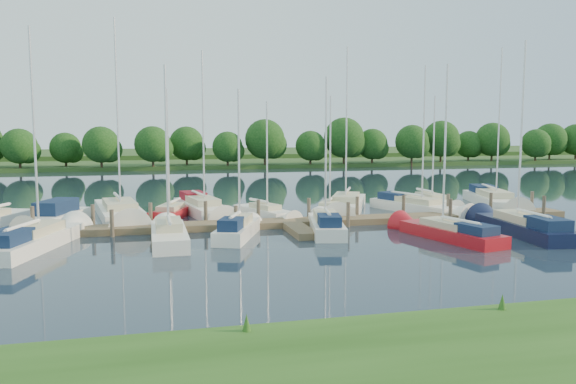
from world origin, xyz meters
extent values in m
plane|color=#1A2835|center=(0.00, 0.00, 0.00)|extent=(260.00, 260.00, 0.00)
cube|color=brown|center=(0.00, 8.00, 0.20)|extent=(40.00, 2.00, 0.40)
cube|color=brown|center=(-16.00, 5.00, 0.20)|extent=(1.20, 4.00, 0.40)
cube|color=brown|center=(-8.00, 5.00, 0.20)|extent=(1.20, 4.00, 0.40)
cube|color=brown|center=(0.00, 5.00, 0.20)|extent=(1.20, 4.00, 0.40)
cube|color=brown|center=(8.00, 5.00, 0.20)|extent=(1.20, 4.00, 0.40)
cube|color=brown|center=(16.00, 5.00, 0.20)|extent=(1.20, 4.00, 0.40)
cylinder|color=#473D33|center=(-15.55, 9.30, 0.60)|extent=(0.24, 0.24, 2.00)
cylinder|color=#473D33|center=(-12.09, 9.30, 0.60)|extent=(0.24, 0.24, 2.00)
cylinder|color=#473D33|center=(-8.64, 9.30, 0.60)|extent=(0.24, 0.24, 2.00)
cylinder|color=#473D33|center=(-5.18, 9.30, 0.60)|extent=(0.24, 0.24, 2.00)
cylinder|color=#473D33|center=(-1.73, 9.30, 0.60)|extent=(0.24, 0.24, 2.00)
cylinder|color=#473D33|center=(1.73, 9.30, 0.60)|extent=(0.24, 0.24, 2.00)
cylinder|color=#473D33|center=(5.18, 9.30, 0.60)|extent=(0.24, 0.24, 2.00)
cylinder|color=#473D33|center=(8.64, 9.30, 0.60)|extent=(0.24, 0.24, 2.00)
cylinder|color=#473D33|center=(12.09, 9.30, 0.60)|extent=(0.24, 0.24, 2.00)
cylinder|color=#473D33|center=(15.55, 9.30, 0.60)|extent=(0.24, 0.24, 2.00)
cylinder|color=#473D33|center=(19.00, 9.30, 0.60)|extent=(0.24, 0.24, 2.00)
cylinder|color=#473D33|center=(-10.80, 6.70, 0.60)|extent=(0.24, 0.24, 2.00)
cylinder|color=#473D33|center=(-3.60, 6.70, 0.60)|extent=(0.24, 0.24, 2.00)
cylinder|color=#473D33|center=(3.60, 6.70, 0.60)|extent=(0.24, 0.24, 2.00)
cylinder|color=#473D33|center=(10.80, 6.70, 0.60)|extent=(0.24, 0.24, 2.00)
cylinder|color=#473D33|center=(18.00, 6.70, 0.60)|extent=(0.24, 0.24, 2.00)
cube|color=#2A461B|center=(0.00, 75.00, 0.30)|extent=(180.00, 30.00, 0.60)
cube|color=#355826|center=(0.00, 100.00, 0.70)|extent=(220.00, 40.00, 1.40)
cylinder|color=#38281C|center=(-27.18, 60.45, 1.05)|extent=(0.36, 0.36, 2.10)
sphere|color=#0F350E|center=(-27.18, 60.45, 3.62)|extent=(4.90, 4.90, 4.90)
sphere|color=#0F350E|center=(-26.13, 60.65, 2.92)|extent=(3.50, 3.50, 3.50)
cylinder|color=#38281C|center=(-22.36, 63.35, 1.33)|extent=(0.36, 0.36, 2.65)
sphere|color=#0F350E|center=(-22.36, 63.35, 4.57)|extent=(6.19, 6.19, 6.19)
sphere|color=#0F350E|center=(-21.03, 63.55, 3.68)|extent=(4.42, 4.42, 4.42)
cylinder|color=#38281C|center=(-14.06, 62.74, 1.24)|extent=(0.36, 0.36, 2.48)
sphere|color=#0F350E|center=(-14.06, 62.74, 4.27)|extent=(5.79, 5.79, 5.79)
sphere|color=#0F350E|center=(-12.82, 62.94, 3.45)|extent=(4.14, 4.14, 4.14)
cylinder|color=#38281C|center=(-9.32, 60.96, 1.22)|extent=(0.36, 0.36, 2.43)
sphere|color=#0F350E|center=(-9.32, 60.96, 4.19)|extent=(5.67, 5.67, 5.67)
sphere|color=#0F350E|center=(-8.11, 61.16, 3.38)|extent=(4.05, 4.05, 4.05)
cylinder|color=#38281C|center=(-1.84, 60.04, 1.10)|extent=(0.36, 0.36, 2.19)
sphere|color=#0F350E|center=(-1.84, 60.04, 3.78)|extent=(5.12, 5.12, 5.12)
sphere|color=#0F350E|center=(-0.75, 60.24, 3.05)|extent=(3.66, 3.66, 3.66)
cylinder|color=#38281C|center=(2.10, 61.44, 1.35)|extent=(0.36, 0.36, 2.70)
sphere|color=#0F350E|center=(2.10, 61.44, 4.65)|extent=(6.30, 6.30, 6.30)
sphere|color=#0F350E|center=(3.45, 61.64, 3.75)|extent=(4.50, 4.50, 4.50)
cylinder|color=#38281C|center=(8.09, 61.52, 1.19)|extent=(0.36, 0.36, 2.37)
sphere|color=#0F350E|center=(8.09, 61.52, 4.09)|extent=(5.54, 5.54, 5.54)
sphere|color=#0F350E|center=(9.28, 61.72, 3.30)|extent=(3.96, 3.96, 3.96)
cylinder|color=#38281C|center=(16.23, 61.49, 1.19)|extent=(0.36, 0.36, 2.39)
sphere|color=#0F350E|center=(16.23, 61.49, 4.11)|extent=(5.57, 5.57, 5.57)
sphere|color=#0F350E|center=(17.42, 61.69, 3.31)|extent=(3.98, 3.98, 3.98)
cylinder|color=#38281C|center=(20.45, 60.26, 1.17)|extent=(0.36, 0.36, 2.33)
sphere|color=#0F350E|center=(20.45, 60.26, 4.01)|extent=(5.44, 5.44, 5.44)
sphere|color=#0F350E|center=(21.62, 60.46, 3.24)|extent=(3.88, 3.88, 3.88)
cylinder|color=#38281C|center=(26.59, 63.25, 1.42)|extent=(0.36, 0.36, 2.85)
sphere|color=#0F350E|center=(26.59, 63.25, 4.90)|extent=(6.64, 6.64, 6.64)
sphere|color=#0F350E|center=(28.01, 63.45, 3.95)|extent=(4.74, 4.74, 4.74)
cylinder|color=#38281C|center=(32.57, 60.44, 1.35)|extent=(0.36, 0.36, 2.69)
sphere|color=#0F350E|center=(32.57, 60.44, 4.64)|extent=(6.29, 6.29, 6.29)
sphere|color=#0F350E|center=(33.92, 60.64, 3.74)|extent=(4.49, 4.49, 4.49)
cylinder|color=#38281C|center=(38.64, 63.74, 1.17)|extent=(0.36, 0.36, 2.33)
sphere|color=#0F350E|center=(38.64, 63.74, 4.02)|extent=(5.44, 5.44, 5.44)
sphere|color=#0F350E|center=(39.81, 63.94, 3.24)|extent=(3.89, 3.89, 3.89)
cylinder|color=#38281C|center=(45.01, 60.94, 1.30)|extent=(0.36, 0.36, 2.59)
sphere|color=#0F350E|center=(45.01, 60.94, 4.46)|extent=(6.05, 6.05, 6.05)
sphere|color=#0F350E|center=(46.30, 61.14, 3.60)|extent=(4.32, 4.32, 4.32)
cylinder|color=#38281C|center=(50.59, 61.94, 1.29)|extent=(0.36, 0.36, 2.57)
sphere|color=#0F350E|center=(50.59, 61.94, 4.43)|extent=(6.00, 6.00, 6.00)
sphere|color=#0F350E|center=(51.88, 62.14, 3.57)|extent=(4.28, 4.28, 4.28)
cylinder|color=#38281C|center=(57.42, 63.08, 1.43)|extent=(0.36, 0.36, 2.86)
sphere|color=#0F350E|center=(57.42, 63.08, 4.93)|extent=(6.68, 6.68, 6.68)
sphere|color=#0F350E|center=(58.85, 63.28, 3.98)|extent=(4.77, 4.77, 4.77)
cylinder|color=#38281C|center=(65.03, 60.36, 1.01)|extent=(0.36, 0.36, 2.02)
sphere|color=#0F350E|center=(65.03, 60.36, 3.47)|extent=(4.71, 4.71, 4.71)
sphere|color=#0F350E|center=(66.03, 60.56, 2.80)|extent=(3.36, 3.36, 3.36)
cube|color=white|center=(-14.69, 12.52, 0.15)|extent=(3.82, 6.33, 1.11)
cone|color=white|center=(-15.66, 9.68, 0.15)|extent=(1.52, 2.03, 0.99)
cube|color=#122341|center=(-14.69, 12.52, 1.06)|extent=(2.57, 3.64, 1.00)
cube|color=white|center=(-10.83, 14.32, 0.15)|extent=(4.15, 9.82, 1.24)
cone|color=white|center=(-10.07, 9.62, 0.15)|extent=(1.85, 3.50, 1.33)
cube|color=#BDB692|center=(-10.76, 13.85, 0.96)|extent=(2.66, 4.55, 0.57)
cylinder|color=silver|center=(-10.68, 13.38, 7.22)|extent=(0.12, 0.12, 12.85)
cylinder|color=silver|center=(-10.99, 15.26, 1.41)|extent=(0.78, 4.24, 0.10)
cylinder|color=white|center=(-10.99, 15.26, 1.41)|extent=(0.81, 3.79, 0.20)
cube|color=#A60F17|center=(-7.18, 13.31, 0.15)|extent=(3.64, 6.39, 0.98)
cone|color=#A60F17|center=(-8.18, 10.40, 0.15)|extent=(1.52, 2.32, 0.86)
cube|color=#BDB692|center=(-7.28, 13.02, 0.75)|extent=(2.13, 3.05, 0.44)
cylinder|color=silver|center=(-7.38, 12.73, 4.78)|extent=(0.12, 0.12, 8.33)
cylinder|color=silver|center=(-6.98, 13.90, 1.11)|extent=(1.00, 2.66, 0.10)
cylinder|color=white|center=(-6.98, 13.90, 1.11)|extent=(0.99, 2.40, 0.20)
cube|color=white|center=(-5.00, 14.82, 0.15)|extent=(3.78, 8.41, 1.24)
cone|color=white|center=(-4.22, 10.83, 0.15)|extent=(1.66, 3.01, 1.14)
cube|color=#BDB692|center=(-4.92, 14.42, 0.95)|extent=(2.37, 3.92, 0.56)
cube|color=maroon|center=(-5.43, 17.05, 1.07)|extent=(2.03, 2.70, 0.62)
cylinder|color=silver|center=(-4.84, 14.02, 6.27)|extent=(0.12, 0.12, 10.97)
cylinder|color=silver|center=(-5.15, 15.62, 1.40)|extent=(0.80, 3.61, 0.10)
cylinder|color=white|center=(-5.15, 15.62, 1.40)|extent=(0.82, 3.23, 0.20)
cube|color=white|center=(-0.90, 11.99, 0.15)|extent=(3.53, 5.71, 0.99)
cone|color=white|center=(0.15, 9.43, 0.15)|extent=(1.45, 2.09, 0.78)
cube|color=#BDB692|center=(-0.80, 11.73, 0.76)|extent=(2.02, 2.75, 0.45)
cylinder|color=silver|center=(-0.69, 11.48, 4.37)|extent=(0.12, 0.12, 7.48)
cylinder|color=silver|center=(-1.11, 12.50, 1.12)|extent=(1.04, 2.34, 0.10)
cylinder|color=white|center=(-1.11, 12.50, 1.12)|extent=(1.02, 2.13, 0.20)
cube|color=white|center=(4.31, 12.37, 0.15)|extent=(4.27, 5.97, 0.99)
cone|color=white|center=(2.90, 9.78, 0.15)|extent=(1.71, 2.21, 0.83)
cube|color=#BDB692|center=(4.17, 12.11, 0.76)|extent=(2.36, 2.92, 0.45)
cylinder|color=silver|center=(4.03, 11.85, 4.61)|extent=(0.12, 0.12, 7.97)
cylinder|color=silver|center=(4.59, 12.89, 1.12)|extent=(1.36, 2.38, 0.10)
cylinder|color=white|center=(4.59, 12.89, 1.12)|extent=(1.30, 2.17, 0.20)
cube|color=white|center=(6.11, 14.07, 0.15)|extent=(5.71, 8.72, 1.26)
cone|color=white|center=(4.33, 10.21, 0.15)|extent=(2.32, 3.20, 1.19)
cube|color=#BDB692|center=(5.93, 13.68, 0.98)|extent=(3.22, 4.22, 0.57)
cylinder|color=silver|center=(5.75, 13.30, 6.54)|extent=(0.12, 0.12, 11.48)
cylinder|color=silver|center=(6.46, 14.84, 1.43)|extent=(1.69, 3.52, 0.10)
cylinder|color=white|center=(6.46, 14.84, 1.43)|extent=(1.60, 3.17, 0.20)
cube|color=white|center=(10.72, 11.88, 0.15)|extent=(4.66, 7.73, 1.14)
cone|color=white|center=(12.08, 8.39, 0.15)|extent=(1.92, 2.82, 1.05)
cube|color=#BDB692|center=(10.86, 11.53, 0.88)|extent=(2.68, 3.71, 0.52)
cube|color=#122341|center=(9.97, 13.83, 0.98)|extent=(2.18, 2.62, 0.57)
cylinder|color=silver|center=(11.00, 11.18, 5.77)|extent=(0.12, 0.12, 10.09)
cylinder|color=silver|center=(10.45, 12.57, 1.29)|extent=(1.31, 3.17, 0.10)
cylinder|color=white|center=(10.45, 12.57, 1.29)|extent=(1.27, 2.86, 0.20)
cube|color=white|center=(13.31, 14.61, 0.15)|extent=(1.97, 6.11, 1.07)
cone|color=white|center=(13.45, 11.60, 0.15)|extent=(0.94, 2.15, 0.85)
cube|color=#BDB692|center=(13.32, 14.31, 0.82)|extent=(1.39, 2.77, 0.48)
cylinder|color=silver|center=(13.34, 14.01, 4.75)|extent=(0.12, 0.12, 8.15)
cylinder|color=silver|center=(13.28, 15.22, 1.21)|extent=(0.23, 2.72, 0.10)
cylinder|color=white|center=(13.28, 15.22, 1.21)|extent=(0.31, 2.42, 0.20)
cube|color=white|center=(18.72, 13.89, 0.15)|extent=(4.69, 9.07, 1.25)
cone|color=white|center=(17.55, 9.68, 0.15)|extent=(1.99, 3.27, 1.22)
cube|color=#BDB692|center=(18.60, 13.47, 0.97)|extent=(2.82, 4.28, 0.57)
cube|color=#122341|center=(19.37, 16.25, 1.08)|extent=(2.35, 2.98, 0.63)
cylinder|color=silver|center=(18.48, 13.05, 6.70)|extent=(0.12, 0.12, 11.79)
cylinder|color=silver|center=(18.95, 14.73, 1.43)|extent=(1.14, 3.82, 0.10)
cylinder|color=white|center=(18.95, 14.73, 1.43)|extent=(1.12, 3.42, 0.20)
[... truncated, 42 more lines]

